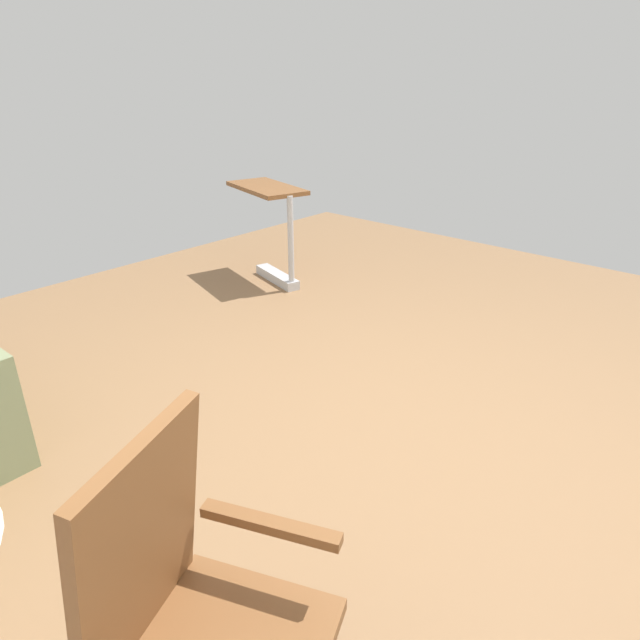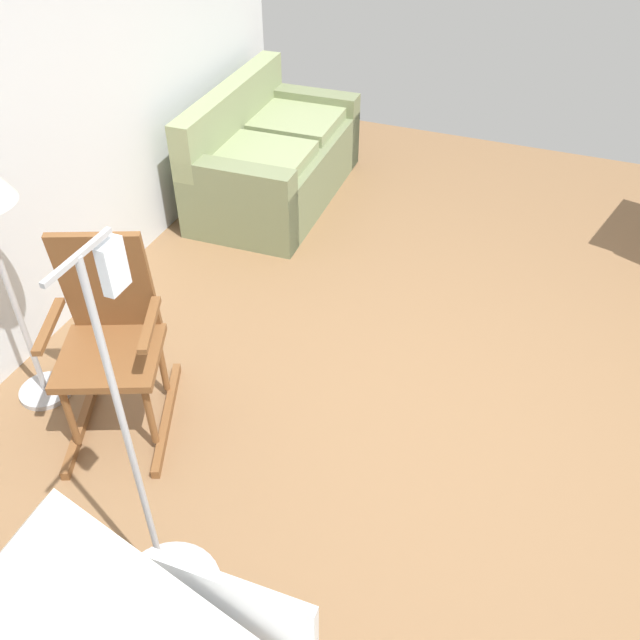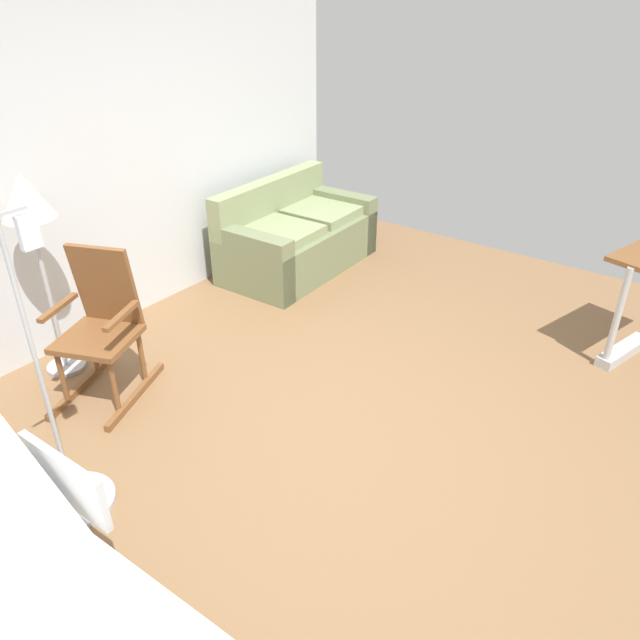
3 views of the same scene
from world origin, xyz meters
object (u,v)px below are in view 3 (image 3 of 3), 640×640
object	(u,v)px
iv_pole	(67,469)
couch	(296,238)
floor_lamp	(28,211)
rocking_chair	(102,326)

from	to	relation	value
iv_pole	couch	bearing A→B (deg)	17.03
floor_lamp	iv_pole	size ratio (longest dim) A/B	0.88
floor_lamp	iv_pole	world-z (taller)	iv_pole
couch	iv_pole	distance (m)	3.36
iv_pole	floor_lamp	bearing A→B (deg)	58.54
rocking_chair	iv_pole	size ratio (longest dim) A/B	0.62
couch	rocking_chair	world-z (taller)	rocking_chair
couch	floor_lamp	xyz separation A→B (m)	(-2.46, 0.25, 0.92)
couch	iv_pole	world-z (taller)	iv_pole
rocking_chair	floor_lamp	bearing A→B (deg)	96.33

